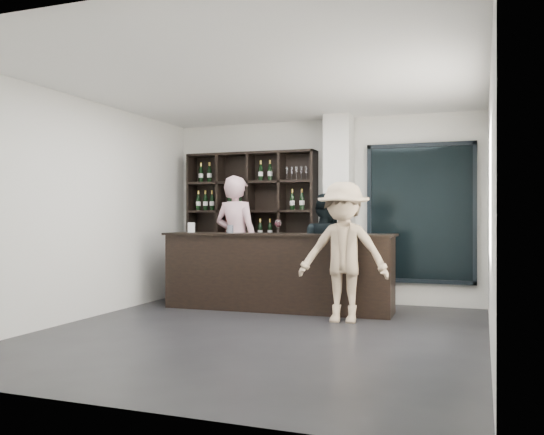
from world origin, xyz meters
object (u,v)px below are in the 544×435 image
at_px(wine_shelf, 251,226).
at_px(taster_black, 326,252).
at_px(tasting_counter, 277,272).
at_px(customer, 343,252).
at_px(taster_pink, 236,240).

bearing_deg(wine_shelf, taster_black, -26.18).
relative_size(tasting_counter, customer, 1.88).
height_order(taster_black, customer, customer).
bearing_deg(taster_pink, taster_black, -170.98).
xyz_separation_m(tasting_counter, taster_pink, (-0.75, 0.23, 0.43)).
distance_m(tasting_counter, taster_black, 0.75).
bearing_deg(taster_pink, tasting_counter, 171.97).
height_order(wine_shelf, tasting_counter, wine_shelf).
bearing_deg(taster_pink, wine_shelf, -76.98).
bearing_deg(tasting_counter, customer, -29.35).
distance_m(tasting_counter, customer, 1.28).
xyz_separation_m(taster_pink, customer, (1.85, -0.80, -0.09)).
height_order(tasting_counter, taster_pink, taster_pink).
height_order(taster_pink, taster_black, taster_pink).
bearing_deg(wine_shelf, tasting_counter, -49.75).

